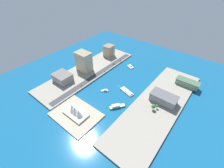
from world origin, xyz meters
TOP-DOWN VIEW (x-y plane):
  - ground_plane at (0.00, 0.00)m, footprint 440.00×440.00m
  - quay_west at (-82.45, 0.00)m, footprint 70.00×240.00m
  - quay_east at (82.45, 0.00)m, footprint 70.00×240.00m
  - peninsula_point at (8.75, 99.51)m, footprint 73.41×55.32m
  - road_strip at (56.03, 0.00)m, footprint 11.74×228.00m
  - barge_flat_brown at (-23.49, 4.28)m, footprint 30.98×17.11m
  - catamaran_blue at (20.16, -72.76)m, footprint 18.70×15.80m
  - tugboat_red at (11.08, 27.82)m, footprint 13.25×12.23m
  - ferry_green_doubledeck at (-31.01, 46.03)m, footprint 20.94×25.76m
  - office_block_beige at (90.19, 3.48)m, footprint 32.79×23.32m
  - terminal_long_green at (-103.27, -81.13)m, footprint 42.25×17.18m
  - apartment_midrise_tan at (90.16, -79.73)m, footprint 21.80×22.67m
  - carpark_squat_concrete at (94.18, 58.43)m, footprint 35.60×28.49m
  - warehouse_low_gray at (-85.63, -11.34)m, footprint 43.84×23.99m
  - taxi_yellow_cab at (53.98, 45.73)m, footprint 2.00×4.62m
  - sedan_silver at (51.41, -17.93)m, footprint 2.02×4.79m
  - suv_black at (54.34, -54.48)m, footprint 2.01×4.29m
  - pickup_red at (51.50, -76.77)m, footprint 1.96×4.54m
  - traffic_light_waterfront at (49.01, -43.16)m, footprint 0.36×0.36m
  - opera_landmark at (8.31, 99.51)m, footprint 38.82×22.03m
  - park_tree_cluster at (-81.38, 14.73)m, footprint 8.89×11.71m

SIDE VIEW (x-z plane):
  - ground_plane at x=0.00m, z-range 0.00..0.00m
  - peninsula_point at x=8.75m, z-range 0.00..2.00m
  - catamaran_blue at x=20.16m, z-range -0.57..3.13m
  - barge_flat_brown at x=-23.49m, z-range -0.48..3.17m
  - tugboat_red at x=11.08m, z-range -0.46..3.18m
  - quay_west at x=-82.45m, z-range 0.00..2.96m
  - quay_east at x=82.45m, z-range 0.00..2.96m
  - ferry_green_doubledeck at x=-31.01m, z-range -0.66..5.27m
  - road_strip at x=56.03m, z-range 2.96..3.11m
  - pickup_red at x=51.50m, z-range 3.11..4.56m
  - sedan_silver at x=51.41m, z-range 3.10..4.57m
  - taxi_yellow_cab at x=53.98m, z-range 3.11..4.62m
  - suv_black at x=54.34m, z-range 3.09..4.64m
  - traffic_light_waterfront at x=49.01m, z-range 4.05..10.55m
  - opera_landmark at x=8.31m, z-range -0.13..17.20m
  - terminal_long_green at x=-103.27m, z-range 2.99..14.32m
  - park_tree_cluster at x=-81.38m, z-range 4.50..14.99m
  - warehouse_low_gray at x=-85.63m, z-range 2.99..17.71m
  - carpark_squat_concrete at x=94.18m, z-range 2.99..19.06m
  - apartment_midrise_tan at x=90.16m, z-range 2.99..30.16m
  - office_block_beige at x=90.19m, z-range 2.99..44.44m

